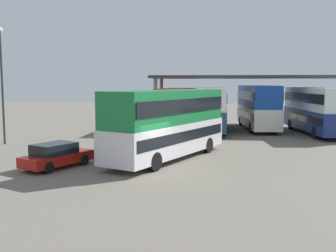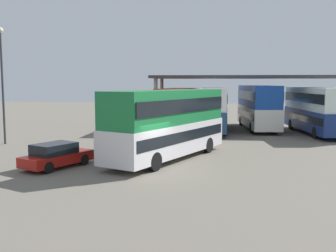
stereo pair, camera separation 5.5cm
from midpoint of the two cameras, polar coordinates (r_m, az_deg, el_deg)
name	(u,v)px [view 1 (the left image)]	position (r m, az deg, el deg)	size (l,w,h in m)	color
ground_plane	(154,171)	(20.32, -2.10, -6.67)	(140.00, 140.00, 0.00)	#6C6559
double_decker_main	(168,121)	(23.31, -0.05, 0.68)	(6.16, 10.48, 4.15)	silver
parked_hatchback	(56,155)	(21.92, -16.11, -4.17)	(3.08, 4.30, 1.35)	#A21710
double_decker_near_canopy	(178,107)	(37.50, 1.39, 2.75)	(2.91, 10.28, 4.08)	orange
double_decker_mid_row	(214,107)	(37.59, 6.75, 2.75)	(2.67, 11.30, 4.12)	navy
double_decker_far_right	(257,105)	(39.63, 12.94, 2.97)	(3.88, 10.78, 4.33)	silver
double_decker_end_of_row	(315,108)	(37.51, 20.73, 2.42)	(4.17, 11.11, 4.18)	navy
depot_canopy	(274,79)	(38.35, 15.18, 6.68)	(23.53, 7.70, 5.27)	#33353A
lamppost_tall	(2,72)	(31.49, -23.26, 7.24)	(0.44, 0.44, 8.63)	#33353A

